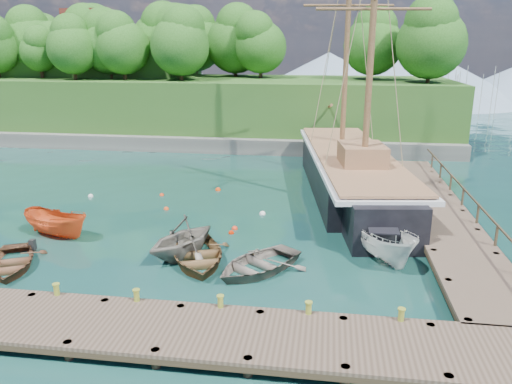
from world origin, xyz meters
TOP-DOWN VIEW (x-y plane):
  - ground at (0.00, 0.00)m, footprint 160.00×160.00m
  - dock_near at (2.00, -6.50)m, footprint 20.00×3.20m
  - dock_east at (11.50, 7.00)m, footprint 3.20×24.00m
  - bollard_0 at (-4.00, -5.10)m, footprint 0.26×0.26m
  - bollard_1 at (-1.00, -5.10)m, footprint 0.26×0.26m
  - bollard_2 at (2.00, -5.10)m, footprint 0.26×0.26m
  - bollard_3 at (5.00, -5.10)m, footprint 0.26×0.26m
  - bollard_4 at (8.00, -5.10)m, footprint 0.26×0.26m
  - rowboat_0 at (-7.87, -2.13)m, footprint 4.22×4.73m
  - rowboat_1 at (-0.92, 0.18)m, footprint 4.75×4.97m
  - rowboat_2 at (-0.08, -0.36)m, footprint 4.67×5.48m
  - rowboat_3 at (2.67, -0.83)m, footprint 5.02×5.27m
  - motorboat_orange at (-7.83, 1.68)m, footprint 4.24×2.69m
  - cabin_boat_white at (7.99, 1.33)m, footprint 3.62×5.18m
  - schooner at (6.95, 11.88)m, footprint 7.66×27.35m
  - mooring_buoy_0 at (-7.94, 3.33)m, footprint 0.32×0.32m
  - mooring_buoy_1 at (-3.77, 6.53)m, footprint 0.30×0.30m
  - mooring_buoy_2 at (0.78, 3.93)m, footprint 0.33×0.33m
  - mooring_buoy_3 at (1.91, 6.47)m, footprint 0.37×0.37m
  - mooring_buoy_4 at (-4.95, 9.21)m, footprint 0.29×0.29m
  - mooring_buoy_5 at (-1.65, 10.88)m, footprint 0.36×0.36m
  - mooring_buoy_6 at (-9.31, 8.30)m, footprint 0.33×0.33m
  - mooring_buoy_7 at (0.72, 3.30)m, footprint 0.28×0.28m
  - headland at (-12.88, 31.36)m, footprint 51.00×19.31m
  - distant_ridge at (4.30, 70.00)m, footprint 117.00×40.00m

SIDE VIEW (x-z plane):
  - ground at x=0.00m, z-range 0.00..0.00m
  - bollard_0 at x=-4.00m, z-range -0.23..0.23m
  - bollard_1 at x=-1.00m, z-range -0.23..0.23m
  - bollard_2 at x=2.00m, z-range -0.23..0.23m
  - bollard_3 at x=5.00m, z-range -0.23..0.23m
  - bollard_4 at x=8.00m, z-range -0.23..0.23m
  - rowboat_0 at x=-7.87m, z-range -0.40..0.40m
  - rowboat_1 at x=-0.92m, z-range -1.01..1.01m
  - rowboat_2 at x=-0.08m, z-range -0.48..0.48m
  - rowboat_3 at x=2.67m, z-range -0.44..0.44m
  - motorboat_orange at x=-7.83m, z-range -0.77..0.77m
  - cabin_boat_white at x=7.99m, z-range -0.94..0.94m
  - mooring_buoy_0 at x=-7.94m, z-range -0.16..0.16m
  - mooring_buoy_1 at x=-3.77m, z-range -0.15..0.15m
  - mooring_buoy_2 at x=0.78m, z-range -0.16..0.16m
  - mooring_buoy_3 at x=1.91m, z-range -0.18..0.18m
  - mooring_buoy_4 at x=-4.95m, z-range -0.15..0.15m
  - mooring_buoy_5 at x=-1.65m, z-range -0.18..0.18m
  - mooring_buoy_6 at x=-9.31m, z-range -0.16..0.16m
  - mooring_buoy_7 at x=0.72m, z-range -0.14..0.14m
  - dock_near at x=2.00m, z-range -0.12..0.98m
  - dock_east at x=11.50m, z-range -0.12..0.98m
  - schooner at x=6.95m, z-range -8.92..11.14m
  - distant_ridge at x=4.30m, z-range -0.65..9.35m
  - headland at x=-12.88m, z-range -0.91..11.99m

